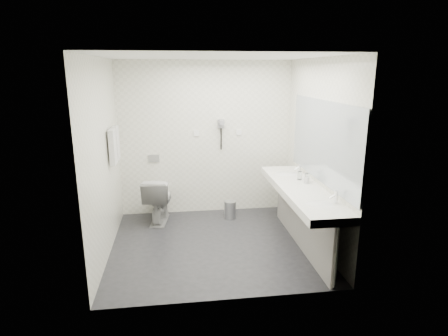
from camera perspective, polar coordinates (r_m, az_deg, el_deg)
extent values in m
plane|color=#242429|center=(5.27, -1.43, -11.58)|extent=(2.80, 2.80, 0.00)
plane|color=white|center=(4.73, -1.63, 16.70)|extent=(2.80, 2.80, 0.00)
plane|color=white|center=(6.12, -2.83, 4.47)|extent=(2.80, 0.00, 2.80)
plane|color=white|center=(3.61, 0.69, -2.80)|extent=(2.80, 0.00, 2.80)
plane|color=white|center=(4.91, -17.99, 1.21)|extent=(0.00, 2.60, 2.60)
plane|color=white|center=(5.19, 14.06, 2.18)|extent=(0.00, 2.60, 2.60)
cube|color=white|center=(5.03, 11.64, -3.39)|extent=(0.55, 2.20, 0.10)
cube|color=gray|center=(5.18, 11.66, -7.85)|extent=(0.03, 2.15, 0.75)
cylinder|color=silver|center=(4.32, 16.64, -12.95)|extent=(0.06, 0.06, 0.75)
cylinder|color=silver|center=(6.11, 8.77, -4.17)|extent=(0.06, 0.06, 0.75)
cube|color=#B2BCC6|center=(4.96, 14.87, 3.93)|extent=(0.02, 2.20, 1.05)
ellipsoid|color=white|center=(4.44, 14.39, -5.51)|extent=(0.40, 0.31, 0.05)
ellipsoid|color=white|center=(5.61, 9.51, -1.02)|extent=(0.40, 0.31, 0.05)
cylinder|color=silver|center=(4.49, 16.78, -4.26)|extent=(0.04, 0.04, 0.15)
cylinder|color=silver|center=(5.64, 11.45, -0.06)|extent=(0.04, 0.04, 0.15)
imported|color=white|center=(5.16, 12.52, -1.69)|extent=(0.08, 0.08, 0.12)
cylinder|color=silver|center=(5.24, 12.59, -1.42)|extent=(0.07, 0.07, 0.12)
cylinder|color=silver|center=(5.32, 11.50, -1.13)|extent=(0.08, 0.08, 0.12)
imported|color=white|center=(5.99, -10.02, -4.72)|extent=(0.50, 0.77, 0.73)
cube|color=#B2B5BA|center=(6.16, -10.69, 1.44)|extent=(0.18, 0.02, 0.12)
cylinder|color=#B2B5BA|center=(6.10, 0.95, -6.44)|extent=(0.21, 0.21, 0.27)
cylinder|color=#B2B5BA|center=(6.05, 0.96, -5.18)|extent=(0.19, 0.19, 0.02)
cylinder|color=silver|center=(5.38, -16.72, 5.70)|extent=(0.02, 0.62, 0.02)
cube|color=silver|center=(5.28, -16.66, 3.11)|extent=(0.07, 0.24, 0.48)
cube|color=silver|center=(5.55, -16.23, 3.68)|extent=(0.07, 0.24, 0.48)
cube|color=gray|center=(6.08, -0.47, 6.81)|extent=(0.10, 0.04, 0.14)
cylinder|color=gray|center=(6.00, -0.38, 7.00)|extent=(0.08, 0.14, 0.08)
cylinder|color=black|center=(6.10, -0.44, 4.46)|extent=(0.02, 0.02, 0.35)
cube|color=white|center=(6.08, -4.24, 5.34)|extent=(0.09, 0.02, 0.09)
cube|color=white|center=(6.16, 2.30, 5.49)|extent=(0.09, 0.02, 0.09)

